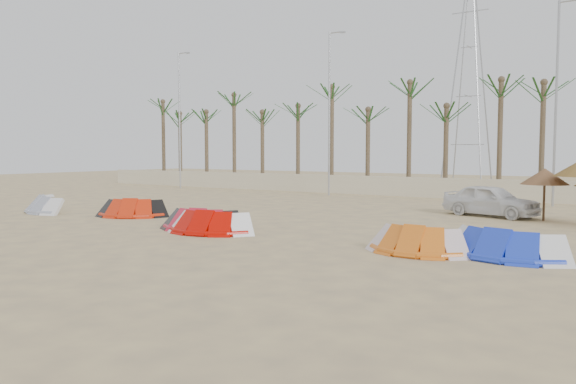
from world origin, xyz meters
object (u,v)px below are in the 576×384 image
Objects in this scene: kite_orange at (419,239)px; parasol_left at (545,177)px; kite_blue at (505,242)px; kite_red_left at (137,207)px; car at (491,200)px; kite_red_mid at (206,219)px; kite_red_right at (214,221)px; kite_grey at (53,203)px.

kite_orange is 1.33× the size of parasol_left.
kite_red_left is at bearing 176.53° from kite_blue.
kite_orange is at bearing -161.94° from car.
kite_red_mid is 10.79m from kite_blue.
kite_red_left is 0.85× the size of car.
kite_blue is 10.46m from car.
kite_red_mid is 0.80m from kite_red_right.
parasol_left is at bearing 48.12° from kite_red_right.
kite_red_mid is (5.65, -1.56, 0.00)m from kite_red_left.
kite_grey is 21.52m from kite_blue.
kite_blue is 1.69× the size of parasol_left.
kite_blue is at bearing -149.37° from car.
car is (13.54, 9.06, 0.32)m from kite_red_left.
car is (-0.64, 10.80, 0.32)m from kite_orange.
kite_red_mid is at bearing 178.81° from kite_orange.
car reaches higher than kite_red_left.
kite_blue is (10.77, 0.57, 0.00)m from kite_red_mid.
kite_red_mid is at bearing -134.92° from parasol_left.
car is at bearing 105.97° from kite_blue.
parasol_left reaches higher than kite_red_mid.
kite_red_left is 1.01× the size of kite_red_right.
kite_blue is (21.52, -0.07, 0.00)m from kite_grey.
kite_red_right is at bearing -174.79° from kite_blue.
parasol_left is at bearing 93.34° from kite_blue.
kite_red_mid and kite_red_right have the same top height.
car is (7.90, 10.62, 0.32)m from kite_red_mid.
kite_orange is at bearing 1.26° from kite_red_right.
kite_red_mid is at bearing 153.98° from kite_red_right.
kite_orange and kite_blue have the same top height.
kite_orange is at bearing -1.19° from kite_red_mid.
car reaches higher than kite_blue.
kite_red_right is 0.84× the size of car.
kite_blue is 9.80m from parasol_left.
parasol_left is at bearing 45.08° from kite_red_mid.
kite_red_right is at bearing -131.88° from parasol_left.
kite_orange is 10.82m from car.
kite_red_right is (6.36, -1.91, 0.00)m from kite_red_left.
car reaches higher than kite_red_right.
parasol_left is (-0.56, 9.67, 1.49)m from kite_blue.
kite_grey and kite_red_mid have the same top height.
car is at bearing 170.55° from parasol_left.
car is at bearing 93.40° from kite_orange.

